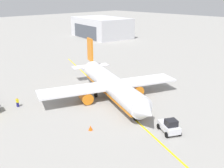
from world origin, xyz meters
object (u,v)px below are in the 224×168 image
(pushback_tug, at_px, (169,126))
(refueling_worker, at_px, (17,102))
(safety_cone_nose, at_px, (91,128))
(airplane, at_px, (111,85))

(pushback_tug, xyz_separation_m, refueling_worker, (-24.08, -11.75, -0.19))
(refueling_worker, relative_size, safety_cone_nose, 2.35)
(refueling_worker, bearing_deg, safety_cone_nose, 14.15)
(pushback_tug, distance_m, safety_cone_nose, 11.54)
(pushback_tug, distance_m, refueling_worker, 26.79)
(airplane, relative_size, pushback_tug, 7.16)
(pushback_tug, bearing_deg, refueling_worker, -154.00)
(airplane, distance_m, pushback_tug, 15.87)
(airplane, distance_m, safety_cone_nose, 13.19)
(airplane, distance_m, refueling_worker, 17.29)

